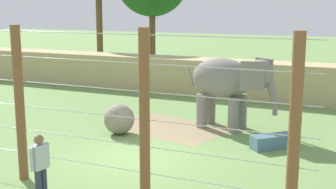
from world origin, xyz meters
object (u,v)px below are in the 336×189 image
Objects in this scene: enrichment_ball at (119,119)px; zookeeper at (40,167)px; elephant at (229,82)px; feed_trough at (272,142)px.

enrichment_ball is 6.07m from zookeeper.
elephant reaches higher than enrichment_ball.
elephant is at bearing 35.03° from enrichment_ball.
enrichment_ball is 0.65× the size of zookeeper.
feed_trough is at bearing -40.73° from elephant.
feed_trough is (5.30, 0.58, -0.32)m from enrichment_ball.
elephant is at bearing 139.27° from feed_trough.
elephant is at bearing 77.13° from zookeeper.
feed_trough is at bearing 6.23° from enrichment_ball.
zookeeper is (1.42, -5.89, 0.38)m from enrichment_ball.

